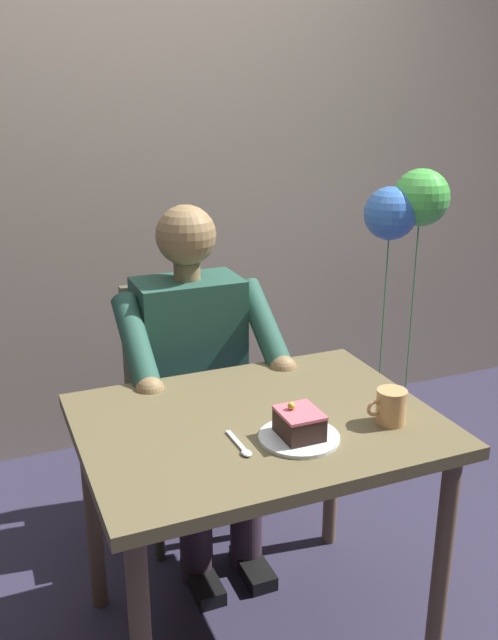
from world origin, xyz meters
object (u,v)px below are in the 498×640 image
Objects in this scene: dining_table at (258,450)px; cake_slice at (299,423)px; coffee_cup at (391,406)px; balloon_display at (404,238)px; seated_person at (197,377)px; dessert_spoon at (242,447)px; chair at (183,394)px.

dining_table is 8.14× the size of cake_slice.
coffee_cup is 0.09× the size of balloon_display.
cake_slice is at bearing 44.09° from balloon_display.
balloon_display reaches higher than dining_table.
dessert_spoon is at bearing 81.24° from seated_person.
chair is 7.64× the size of cake_slice.
coffee_cup is (-0.32, 0.86, 0.28)m from chair.
coffee_cup reaches higher than dining_table.
seated_person is (0.00, -0.53, 0.00)m from dining_table.
balloon_display is at bearing -125.61° from coffee_cup.
balloon_display is at bearing -142.62° from dining_table.
chair is 0.95m from coffee_cup.
balloon_display is at bearing -178.46° from chair.
chair is at bearing -90.00° from dining_table.
dining_table is 1.07× the size of chair.
chair is at bearing -69.63° from coffee_cup.
dessert_spoon is (0.10, 0.66, 0.09)m from seated_person.
dessert_spoon is 1.38m from balloon_display.
dining_table is 0.53m from seated_person.
cake_slice reaches higher than dining_table.
coffee_cup is 1.11m from balloon_display.
balloon_display reaches higher than coffee_cup.
balloon_display reaches higher than seated_person.
balloon_display is (-0.90, -0.87, 0.23)m from cake_slice.
dessert_spoon is at bearing -3.83° from cake_slice.
chair is 0.70× the size of balloon_display.
seated_person is 10.44× the size of coffee_cup.
seated_person is at bearing -65.01° from coffee_cup.
chair reaches higher than coffee_cup.
coffee_cup is (-0.32, 0.68, 0.14)m from seated_person.
seated_person is 1.04m from balloon_display.
balloon_display is at bearing -135.91° from cake_slice.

